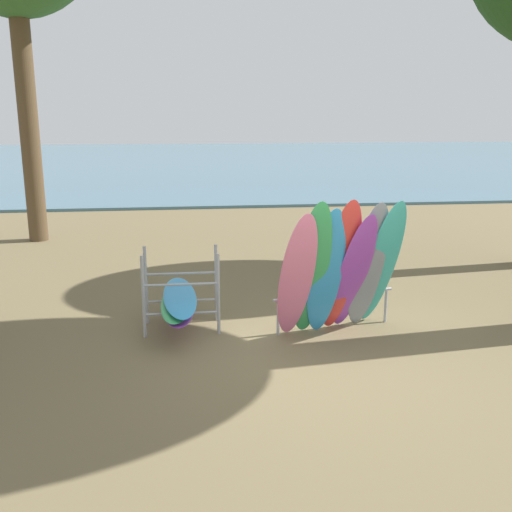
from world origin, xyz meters
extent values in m
plane|color=brown|center=(0.00, 0.00, 0.00)|extent=(80.00, 80.00, 0.00)
cube|color=#477084|center=(0.00, 30.40, 0.05)|extent=(80.00, 36.00, 0.10)
cylinder|color=brown|center=(-5.74, 8.06, 3.24)|extent=(0.47, 0.47, 6.48)
ellipsoid|color=pink|center=(-0.40, 0.51, 0.99)|extent=(0.66, 0.88, 1.98)
ellipsoid|color=#339E56|center=(-0.18, 0.57, 1.06)|extent=(0.60, 0.87, 2.13)
ellipsoid|color=#2D8ED1|center=(0.05, 0.62, 1.00)|extent=(0.62, 0.74, 2.00)
ellipsoid|color=red|center=(0.27, 0.68, 1.06)|extent=(0.63, 0.88, 2.12)
ellipsoid|color=purple|center=(0.50, 0.74, 0.95)|extent=(0.73, 0.96, 1.90)
ellipsoid|color=gray|center=(0.72, 0.80, 1.03)|extent=(0.62, 0.82, 2.05)
ellipsoid|color=#38B2AD|center=(0.95, 0.86, 1.04)|extent=(0.70, 1.04, 2.08)
cylinder|color=#9EA0A5|center=(-0.62, 0.81, 0.28)|extent=(0.04, 0.04, 0.55)
cylinder|color=#9EA0A5|center=(1.17, 1.16, 0.28)|extent=(0.04, 0.04, 0.55)
cylinder|color=#9EA0A5|center=(0.27, 0.99, 0.55)|extent=(1.95, 0.42, 0.04)
cylinder|color=#9EA0A5|center=(-2.60, 0.96, 0.62)|extent=(0.05, 0.05, 1.25)
cylinder|color=#9EA0A5|center=(-1.50, 0.96, 0.62)|extent=(0.05, 0.05, 1.25)
cylinder|color=#9EA0A5|center=(-2.60, 1.56, 0.62)|extent=(0.05, 0.05, 1.25)
cylinder|color=#9EA0A5|center=(-1.50, 1.56, 0.62)|extent=(0.05, 0.05, 1.25)
cylinder|color=#9EA0A5|center=(-2.05, 0.96, 0.35)|extent=(1.10, 0.04, 0.04)
cylinder|color=#9EA0A5|center=(-2.05, 0.96, 0.80)|extent=(1.10, 0.04, 0.04)
cylinder|color=#9EA0A5|center=(-2.05, 1.56, 0.35)|extent=(1.10, 0.04, 0.04)
cylinder|color=#9EA0A5|center=(-2.05, 1.56, 0.80)|extent=(1.10, 0.04, 0.04)
ellipsoid|color=purple|center=(-2.10, 1.26, 0.40)|extent=(0.52, 2.10, 0.06)
ellipsoid|color=#339E56|center=(-2.10, 1.26, 0.46)|extent=(0.59, 2.12, 0.06)
ellipsoid|color=#2D8ED1|center=(-2.07, 1.26, 0.52)|extent=(0.61, 2.12, 0.06)
camera|label=1|loc=(-1.93, -7.47, 3.32)|focal=41.64mm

